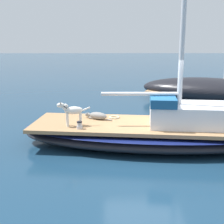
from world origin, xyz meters
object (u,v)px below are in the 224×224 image
sailboat_main (146,134)px  dog_grey (97,116)px  moored_boat_port_side (209,90)px  dog_white (72,111)px  deck_winch (80,125)px  coiled_rope (114,117)px

sailboat_main → dog_grey: bearing=-110.4°
sailboat_main → moored_boat_port_side: moored_boat_port_side is taller
dog_white → deck_winch: (0.30, 0.23, -0.32)m
sailboat_main → dog_white: dog_white is taller
dog_white → sailboat_main: bearing=95.5°
sailboat_main → dog_white: (0.21, -2.12, 0.75)m
deck_winch → moored_boat_port_side: bearing=140.4°
dog_white → dog_grey: bearing=138.1°
sailboat_main → deck_winch: bearing=-75.0°
sailboat_main → dog_white: 2.26m
dog_grey → deck_winch: 1.13m
dog_grey → moored_boat_port_side: 7.95m
coiled_rope → dog_white: bearing=-53.7°
deck_winch → moored_boat_port_side: moored_boat_port_side is taller
dog_grey → deck_winch: (1.04, -0.44, -0.01)m
sailboat_main → moored_boat_port_side: (-6.45, 3.87, 0.28)m
moored_boat_port_side → deck_winch: bearing=-39.6°
dog_grey → deck_winch: size_ratio=4.15×
deck_winch → dog_white: bearing=-142.5°
dog_white → moored_boat_port_side: (-6.66, 5.99, -0.47)m
dog_grey → deck_winch: bearing=-22.8°
dog_white → dog_grey: (-0.74, 0.67, -0.32)m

